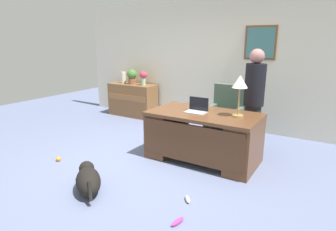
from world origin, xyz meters
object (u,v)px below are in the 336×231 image
at_px(vase_with_flowers, 143,77).
at_px(vase_empty, 123,77).
at_px(potted_plant, 132,76).
at_px(desk_lamp, 240,84).
at_px(person_standing, 254,101).
at_px(dog_lying, 88,180).
at_px(dog_toy_plush, 178,222).
at_px(dog_toy_ball, 58,159).
at_px(dog_toy_bone, 188,199).
at_px(desk, 203,135).
at_px(armchair, 226,117).
at_px(laptop, 197,109).
at_px(credenza, 133,100).

height_order(vase_with_flowers, vase_empty, vase_with_flowers).
height_order(vase_empty, potted_plant, potted_plant).
bearing_deg(desk_lamp, person_standing, 84.55).
relative_size(dog_lying, desk_lamp, 1.07).
bearing_deg(vase_with_flowers, vase_empty, 180.00).
relative_size(dog_lying, dog_toy_plush, 3.45).
bearing_deg(dog_toy_plush, vase_with_flowers, 130.91).
height_order(potted_plant, dog_toy_ball, potted_plant).
bearing_deg(dog_toy_bone, desk, 107.26).
xyz_separation_m(armchair, laptop, (-0.12, -0.99, 0.35)).
relative_size(person_standing, desk_lamp, 2.85).
bearing_deg(person_standing, dog_toy_plush, -92.19).
bearing_deg(person_standing, credenza, 164.05).
relative_size(vase_empty, dog_toy_plush, 1.52).
distance_m(laptop, desk_lamp, 0.76).
relative_size(vase_empty, dog_toy_ball, 3.98).
bearing_deg(dog_toy_ball, desk_lamp, 28.72).
relative_size(vase_with_flowers, dog_toy_ball, 4.58).
bearing_deg(vase_with_flowers, person_standing, -17.76).
distance_m(potted_plant, dog_toy_bone, 4.24).
relative_size(credenza, vase_empty, 4.25).
bearing_deg(dog_toy_ball, vase_empty, 109.93).
distance_m(vase_empty, dog_toy_plush, 4.79).
distance_m(dog_lying, dog_toy_ball, 1.17).
bearing_deg(dog_toy_ball, dog_toy_plush, -9.10).
distance_m(vase_with_flowers, vase_empty, 0.62).
distance_m(desk, potted_plant, 3.17).
height_order(dog_toy_ball, dog_toy_plush, dog_toy_ball).
xyz_separation_m(desk_lamp, vase_with_flowers, (-2.83, 1.52, -0.24)).
xyz_separation_m(vase_empty, dog_toy_ball, (1.03, -2.85, -0.91)).
bearing_deg(dog_lying, dog_toy_ball, 160.30).
bearing_deg(dog_toy_bone, dog_toy_ball, -178.64).
distance_m(credenza, dog_lying, 3.74).
bearing_deg(dog_toy_ball, potted_plant, 104.97).
bearing_deg(laptop, potted_plant, 147.96).
height_order(vase_empty, dog_toy_bone, vase_empty).
distance_m(dog_lying, dog_toy_bone, 1.27).
bearing_deg(dog_toy_plush, dog_toy_bone, 104.59).
xyz_separation_m(dog_toy_ball, dog_toy_plush, (2.39, -0.38, -0.01)).
xyz_separation_m(credenza, armchair, (2.67, -0.60, 0.08)).
distance_m(credenza, laptop, 3.04).
bearing_deg(desk_lamp, credenza, 154.39).
bearing_deg(potted_plant, dog_toy_bone, -42.64).
bearing_deg(desk_lamp, dog_toy_ball, -151.28).
bearing_deg(armchair, credenza, 167.25).
distance_m(desk, desk_lamp, 0.98).
bearing_deg(dog_toy_ball, armchair, 49.57).
bearing_deg(vase_empty, dog_toy_bone, -40.21).
height_order(laptop, dog_toy_ball, laptop).
bearing_deg(potted_plant, armchair, -12.75).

